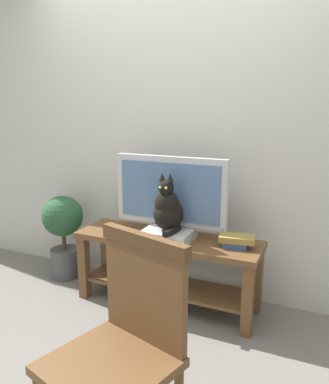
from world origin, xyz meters
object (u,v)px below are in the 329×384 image
at_px(tv, 170,195).
at_px(potted_plant, 63,229).
at_px(media_box, 168,235).
at_px(book_stack, 236,241).
at_px(wooden_chair, 125,337).
at_px(cat, 168,209).
at_px(tv_stand, 167,258).

distance_m(tv, potted_plant, 1.10).
xyz_separation_m(media_box, book_stack, (0.48, 0.06, 0.00)).
distance_m(media_box, wooden_chair, 1.25).
xyz_separation_m(media_box, cat, (0.00, -0.01, 0.19)).
height_order(tv, book_stack, tv).
xyz_separation_m(cat, book_stack, (0.48, 0.07, -0.19)).
distance_m(media_box, potted_plant, 1.07).
bearing_deg(book_stack, media_box, -172.82).
bearing_deg(potted_plant, wooden_chair, -44.08).
distance_m(tv, book_stack, 0.58).
distance_m(media_box, cat, 0.19).
bearing_deg(book_stack, wooden_chair, -96.53).
distance_m(wooden_chair, book_stack, 1.28).
distance_m(book_stack, potted_plant, 1.54).
xyz_separation_m(tv_stand, wooden_chair, (0.37, -1.26, 0.20)).
height_order(media_box, cat, cat).
bearing_deg(potted_plant, book_stack, -2.59).
bearing_deg(tv, media_box, -73.50).
bearing_deg(wooden_chair, tv_stand, 106.16).
distance_m(tv, cat, 0.14).
distance_m(cat, book_stack, 0.52).
height_order(cat, potted_plant, cat).
distance_m(tv, wooden_chair, 1.39).
bearing_deg(wooden_chair, cat, 105.56).
relative_size(tv, cat, 2.04).
height_order(media_box, potted_plant, potted_plant).
height_order(tv, potted_plant, tv).
bearing_deg(cat, tv, 105.32).
bearing_deg(wooden_chair, potted_plant, 135.92).
bearing_deg(potted_plant, tv, -1.39).
relative_size(media_box, potted_plant, 0.47).
height_order(tv, wooden_chair, tv).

